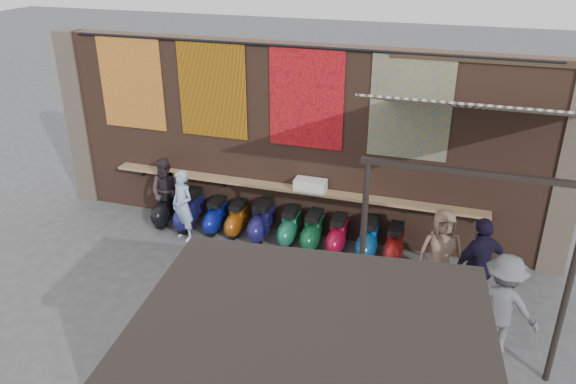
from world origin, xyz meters
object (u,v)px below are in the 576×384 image
object	(u,v)px
scooter_stool_2	(216,216)
scooter_stool_8	(368,239)
scooter_stool_3	(238,219)
scooter_stool_4	(262,222)
scooter_stool_0	(167,208)
shopper_navy	(479,266)
shopper_tan	(441,252)
shelf_box	(310,185)
scooter_stool_7	(338,235)
scooter_stool_9	(394,245)
scooter_stool_1	(190,210)
scooter_stool_5	(290,227)
diner_right	(167,192)
shopper_grey	(502,305)
scooter_stool_6	(313,231)
diner_left	(183,206)

from	to	relation	value
scooter_stool_2	scooter_stool_8	bearing A→B (deg)	-0.91
scooter_stool_3	scooter_stool_4	size ratio (longest dim) A/B	0.86
scooter_stool_0	shopper_navy	bearing A→B (deg)	-10.40
shopper_tan	scooter_stool_3	bearing A→B (deg)	151.61
shelf_box	scooter_stool_7	distance (m)	1.15
scooter_stool_3	shopper_tan	distance (m)	4.36
scooter_stool_2	scooter_stool_7	world-z (taller)	scooter_stool_7
scooter_stool_8	scooter_stool_9	distance (m)	0.52
scooter_stool_1	scooter_stool_5	bearing A→B (deg)	1.50
scooter_stool_8	diner_right	xyz separation A→B (m)	(-4.48, 0.05, 0.36)
shelf_box	scooter_stool_8	bearing A→B (deg)	-14.84
scooter_stool_0	scooter_stool_3	distance (m)	1.68
shopper_tan	scooter_stool_0	bearing A→B (deg)	155.25
scooter_stool_2	scooter_stool_4	distance (m)	1.07
scooter_stool_3	scooter_stool_8	size ratio (longest dim) A/B	0.88
shelf_box	scooter_stool_4	xyz separation A→B (m)	(-0.94, -0.31, -0.83)
shelf_box	scooter_stool_9	bearing A→B (deg)	-10.78
scooter_stool_1	shopper_grey	distance (m)	6.69
scooter_stool_0	scooter_stool_4	distance (m)	2.26
diner_right	scooter_stool_2	bearing A→B (deg)	-6.39
scooter_stool_2	shopper_navy	world-z (taller)	shopper_navy
scooter_stool_4	scooter_stool_5	bearing A→B (deg)	3.44
scooter_stool_0	shopper_tan	bearing A→B (deg)	-7.75
scooter_stool_1	scooter_stool_5	distance (m)	2.28
scooter_stool_4	scooter_stool_7	bearing A→B (deg)	0.42
scooter_stool_3	shopper_navy	distance (m)	5.08
scooter_stool_6	scooter_stool_8	size ratio (longest dim) A/B	0.95
shopper_grey	scooter_stool_6	bearing A→B (deg)	-20.46
scooter_stool_0	diner_left	world-z (taller)	diner_left
scooter_stool_7	scooter_stool_9	bearing A→B (deg)	-2.28
scooter_stool_0	shopper_tan	world-z (taller)	shopper_tan
scooter_stool_7	shopper_grey	world-z (taller)	shopper_grey
scooter_stool_6	shelf_box	bearing A→B (deg)	117.26
shelf_box	scooter_stool_5	size ratio (longest dim) A/B	0.81
scooter_stool_5	shopper_navy	bearing A→B (deg)	-18.56
scooter_stool_0	diner_right	bearing A→B (deg)	22.83
shopper_grey	scooter_stool_3	bearing A→B (deg)	-12.10
scooter_stool_3	diner_right	distance (m)	1.69
scooter_stool_0	scooter_stool_6	bearing A→B (deg)	-0.23
scooter_stool_7	scooter_stool_1	bearing A→B (deg)	-179.38
scooter_stool_3	shelf_box	bearing A→B (deg)	9.93
shelf_box	diner_right	xyz separation A→B (m)	(-3.17, -0.30, -0.48)
scooter_stool_0	scooter_stool_6	size ratio (longest dim) A/B	1.00
scooter_stool_3	shopper_grey	distance (m)	5.70
scooter_stool_0	scooter_stool_8	size ratio (longest dim) A/B	0.95
scooter_stool_1	scooter_stool_7	bearing A→B (deg)	0.62
scooter_stool_5	diner_left	xyz separation A→B (m)	(-2.17, -0.52, 0.39)
scooter_stool_6	shopper_navy	xyz separation A→B (m)	(3.19, -1.19, 0.50)
scooter_stool_4	shopper_grey	distance (m)	5.15
scooter_stool_8	diner_left	distance (m)	3.87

